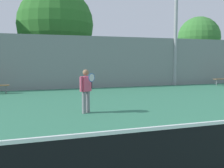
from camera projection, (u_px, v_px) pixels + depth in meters
name	position (u px, v px, depth m)	size (l,w,h in m)	color
tennis_player	(86.00, 88.00, 9.24)	(0.54, 0.52, 1.55)	slate
bench_courtside_far	(224.00, 79.00, 19.51)	(1.75, 0.40, 0.48)	brown
light_pole_far_right	(176.00, 1.00, 19.02)	(0.90, 0.60, 10.75)	#939399
back_fence	(99.00, 62.00, 17.60)	(33.87, 0.06, 3.46)	gray
tree_green_broad	(199.00, 38.00, 26.08)	(4.13, 4.13, 6.16)	brown
tree_dark_dense	(56.00, 25.00, 20.95)	(6.02, 6.02, 7.70)	brown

